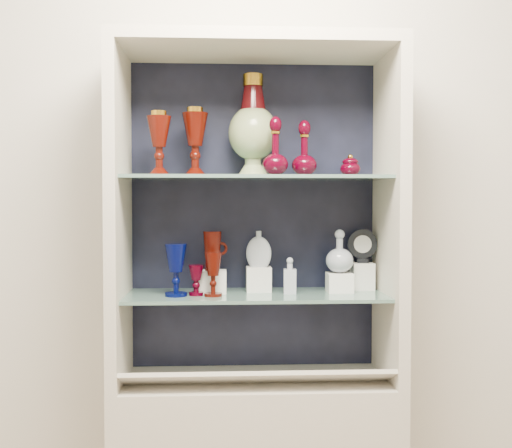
{
  "coord_description": "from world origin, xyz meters",
  "views": [
    {
      "loc": [
        -0.12,
        -0.73,
        1.38
      ],
      "look_at": [
        0.0,
        1.53,
        1.3
      ],
      "focal_mm": 45.0,
      "sensor_mm": 36.0,
      "label": 1
    }
  ],
  "objects": [
    {
      "name": "ruby_goblet_tall",
      "position": [
        -0.15,
        1.49,
        1.13
      ],
      "size": [
        0.08,
        0.08,
        0.15
      ],
      "primitive_type": null,
      "rotation": [
        0.0,
        0.0,
        0.24
      ],
      "color": "#450D06",
      "rests_on": "shelf_lower"
    },
    {
      "name": "ruby_goblet_small",
      "position": [
        -0.21,
        1.51,
        1.1
      ],
      "size": [
        0.06,
        0.06,
        0.11
      ],
      "primitive_type": null,
      "rotation": [
        0.0,
        0.0,
        -0.04
      ],
      "color": "#460011",
      "rests_on": "shelf_lower"
    },
    {
      "name": "label_card_0",
      "position": [
        0.26,
        1.42,
        0.8
      ],
      "size": [
        0.1,
        0.06,
        0.03
      ],
      "primitive_type": "cube",
      "rotation": [
        -0.44,
        0.0,
        0.0
      ],
      "color": "white",
      "rests_on": "label_ledge"
    },
    {
      "name": "riser_flat_flask",
      "position": [
        0.01,
        1.61,
        1.09
      ],
      "size": [
        0.09,
        0.09,
        0.09
      ],
      "primitive_type": "cube",
      "color": "silver",
      "rests_on": "shelf_lower"
    },
    {
      "name": "cabinet_side_left",
      "position": [
        -0.48,
        1.53,
        1.32
      ],
      "size": [
        0.04,
        0.4,
        1.15
      ],
      "primitive_type": "cube",
      "color": "beige",
      "rests_on": "cabinet_base"
    },
    {
      "name": "pedestal_lamp_right",
      "position": [
        -0.34,
        1.51,
        1.58
      ],
      "size": [
        0.11,
        0.11,
        0.22
      ],
      "primitive_type": null,
      "rotation": [
        0.0,
        0.0,
        -0.32
      ],
      "color": "#450D06",
      "rests_on": "shelf_upper"
    },
    {
      "name": "ruby_decanter_a",
      "position": [
        0.06,
        1.49,
        1.58
      ],
      "size": [
        0.1,
        0.1,
        0.23
      ],
      "primitive_type": null,
      "rotation": [
        0.0,
        0.0,
        0.17
      ],
      "color": "#460011",
      "rests_on": "shelf_upper"
    },
    {
      "name": "cabinet_side_right",
      "position": [
        0.48,
        1.53,
        1.32
      ],
      "size": [
        0.04,
        0.4,
        1.15
      ],
      "primitive_type": "cube",
      "color": "beige",
      "rests_on": "cabinet_base"
    },
    {
      "name": "ruby_decanter_b",
      "position": [
        0.17,
        1.54,
        1.57
      ],
      "size": [
        0.11,
        0.11,
        0.21
      ],
      "primitive_type": null,
      "rotation": [
        0.0,
        0.0,
        -0.33
      ],
      "color": "#460011",
      "rests_on": "shelf_upper"
    },
    {
      "name": "cabinet_back_panel",
      "position": [
        0.0,
        1.72,
        1.32
      ],
      "size": [
        0.98,
        0.02,
        1.15
      ],
      "primitive_type": "cube",
      "color": "black",
      "rests_on": "cabinet_base"
    },
    {
      "name": "cabinet_top_cap",
      "position": [
        0.0,
        1.53,
        1.92
      ],
      "size": [
        1.0,
        0.4,
        0.04
      ],
      "primitive_type": "cube",
      "color": "beige",
      "rests_on": "cabinet_side_left"
    },
    {
      "name": "shelf_upper",
      "position": [
        0.0,
        1.55,
        1.46
      ],
      "size": [
        0.92,
        0.34,
        0.01
      ],
      "primitive_type": "cube",
      "color": "slate",
      "rests_on": "cabinet_side_left"
    },
    {
      "name": "ruby_pitcher",
      "position": [
        -0.16,
        1.58,
        1.2
      ],
      "size": [
        0.12,
        0.1,
        0.14
      ],
      "primitive_type": null,
      "rotation": [
        0.0,
        0.0,
        0.37
      ],
      "color": "#450D06",
      "rests_on": "riser_ruby_pitcher"
    },
    {
      "name": "label_card_1",
      "position": [
        0.01,
        1.42,
        0.8
      ],
      "size": [
        0.1,
        0.06,
        0.03
      ],
      "primitive_type": "cube",
      "rotation": [
        -0.44,
        0.0,
        0.0
      ],
      "color": "white",
      "rests_on": "label_ledge"
    },
    {
      "name": "cameo_medallion",
      "position": [
        0.4,
        1.63,
        1.21
      ],
      "size": [
        0.11,
        0.05,
        0.13
      ],
      "primitive_type": null,
      "rotation": [
        0.0,
        0.0,
        -0.09
      ],
      "color": "black",
      "rests_on": "riser_cameo_medallion"
    },
    {
      "name": "riser_cameo_medallion",
      "position": [
        0.4,
        1.63,
        1.1
      ],
      "size": [
        0.08,
        0.08,
        0.1
      ],
      "primitive_type": "cube",
      "color": "silver",
      "rests_on": "shelf_lower"
    },
    {
      "name": "label_ledge",
      "position": [
        0.0,
        1.42,
        0.78
      ],
      "size": [
        0.92,
        0.17,
        0.09
      ],
      "primitive_type": "cube",
      "rotation": [
        -0.44,
        0.0,
        0.0
      ],
      "color": "beige",
      "rests_on": "cabinet_base"
    },
    {
      "name": "clear_square_bottle",
      "position": [
        0.12,
        1.54,
        1.11
      ],
      "size": [
        0.05,
        0.05,
        0.13
      ],
      "primitive_type": null,
      "rotation": [
        0.0,
        0.0,
        -0.06
      ],
      "color": "#98A2B1",
      "rests_on": "shelf_lower"
    },
    {
      "name": "wall_back",
      "position": [
        0.0,
        1.75,
        1.4
      ],
      "size": [
        3.5,
        0.02,
        2.8
      ],
      "primitive_type": "cube",
      "color": "beige",
      "rests_on": "ground"
    },
    {
      "name": "lidded_bowl",
      "position": [
        0.35,
        1.59,
        1.51
      ],
      "size": [
        0.08,
        0.08,
        0.08
      ],
      "primitive_type": null,
      "rotation": [
        0.0,
        0.0,
        -0.07
      ],
      "color": "#460011",
      "rests_on": "shelf_upper"
    },
    {
      "name": "pedestal_lamp_left",
      "position": [
        -0.22,
        1.58,
        1.59
      ],
      "size": [
        0.1,
        0.1,
        0.25
      ],
      "primitive_type": null,
      "rotation": [
        0.0,
        0.0,
        -0.12
      ],
      "color": "#450D06",
      "rests_on": "shelf_upper"
    },
    {
      "name": "enamel_urn",
      "position": [
        -0.01,
        1.61,
        1.66
      ],
      "size": [
        0.23,
        0.23,
        0.37
      ],
      "primitive_type": null,
      "rotation": [
        0.0,
        0.0,
        0.37
      ],
      "color": "#0E4717",
      "rests_on": "shelf_upper"
    },
    {
      "name": "shelf_lower",
      "position": [
        0.0,
        1.55,
        1.04
      ],
      "size": [
        0.92,
        0.34,
        0.01
      ],
      "primitive_type": "cube",
      "color": "slate",
      "rests_on": "cabinet_side_left"
    },
    {
      "name": "clear_round_decanter",
      "position": [
        0.31,
        1.57,
        1.2
      ],
      "size": [
        0.13,
        0.13,
        0.15
      ],
      "primitive_type": null,
      "rotation": [
        0.0,
        0.0,
        -0.43
      ],
      "color": "#98A2B1",
      "rests_on": "riser_clear_round_decanter"
    },
    {
      "name": "riser_ruby_pitcher",
      "position": [
        -0.16,
        1.58,
        1.09
      ],
      "size": [
        0.1,
        0.1,
        0.08
      ],
      "primitive_type": "cube",
      "color": "silver",
      "rests_on": "shelf_lower"
    },
    {
      "name": "flat_flask",
      "position": [
        0.01,
        1.61,
        1.21
      ],
      "size": [
        0.11,
        0.07,
        0.14
      ],
      "primitive_type": null,
      "rotation": [
        0.0,
        0.0,
        -0.39
      ],
      "color": "#A8B4BE",
      "rests_on": "riser_flat_flask"
    },
    {
      "name": "cobalt_goblet",
      "position": [
        -0.28,
        1.5,
        1.14
      ],
      "size": [
        0.09,
        0.09,
        0.18
      ],
      "primitive_type": null,
      "rotation": [
        0.0,
        0.0,
        0.14
      ],
      "color": "#000642",
      "rests_on": "shelf_lower"
    },
    {
      "name": "riser_clear_round_decanter",
      "position": [
        0.31,
        1.57,
        1.08
      ],
      "size": [
        0.09,
        0.09,
        0.07
      ],
      "primitive_type": "cube",
      "color": "silver",
      "rests_on": "shelf_lower"
    }
  ]
}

